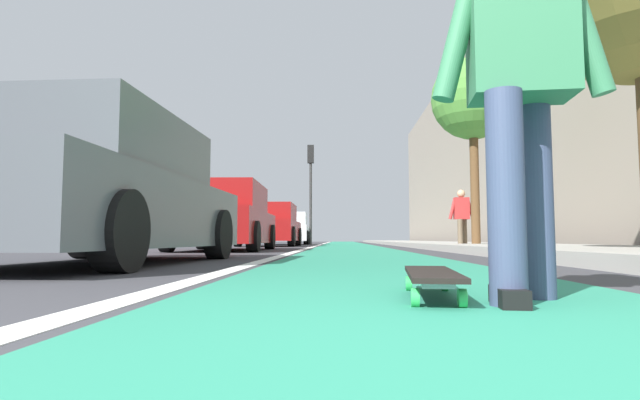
{
  "coord_description": "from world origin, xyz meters",
  "views": [
    {
      "loc": [
        -0.83,
        0.32,
        0.25
      ],
      "look_at": [
        8.37,
        0.68,
        0.97
      ],
      "focal_mm": 28.27,
      "sensor_mm": 36.0,
      "label": 1
    }
  ],
  "objects_px": {
    "skateboard": "(432,276)",
    "parked_car_far": "(270,226)",
    "pedestrian_distant": "(462,215)",
    "traffic_light": "(311,176)",
    "parked_car_mid": "(225,219)",
    "parked_car_near": "(97,194)",
    "parked_car_end": "(289,229)",
    "skater_person": "(520,71)",
    "street_tree_mid": "(473,100)"
  },
  "relations": [
    {
      "from": "skateboard",
      "to": "parked_car_far",
      "type": "bearing_deg",
      "value": 10.37
    },
    {
      "from": "parked_car_mid",
      "to": "parked_car_end",
      "type": "height_order",
      "value": "parked_car_end"
    },
    {
      "from": "traffic_light",
      "to": "parked_car_mid",
      "type": "bearing_deg",
      "value": 173.43
    },
    {
      "from": "parked_car_end",
      "to": "skater_person",
      "type": "bearing_deg",
      "value": -171.73
    },
    {
      "from": "street_tree_mid",
      "to": "pedestrian_distant",
      "type": "relative_size",
      "value": 3.14
    },
    {
      "from": "parked_car_far",
      "to": "traffic_light",
      "type": "bearing_deg",
      "value": -15.74
    },
    {
      "from": "pedestrian_distant",
      "to": "parked_car_near",
      "type": "bearing_deg",
      "value": 144.58
    },
    {
      "from": "parked_car_far",
      "to": "parked_car_near",
      "type": "bearing_deg",
      "value": -179.91
    },
    {
      "from": "skater_person",
      "to": "street_tree_mid",
      "type": "distance_m",
      "value": 10.85
    },
    {
      "from": "skater_person",
      "to": "traffic_light",
      "type": "xyz_separation_m",
      "value": [
        20.12,
        2.02,
        2.11
      ]
    },
    {
      "from": "parked_car_end",
      "to": "pedestrian_distant",
      "type": "xyz_separation_m",
      "value": [
        -10.9,
        -5.48,
        0.15
      ]
    },
    {
      "from": "parked_car_near",
      "to": "parked_car_end",
      "type": "relative_size",
      "value": 1.02
    },
    {
      "from": "skateboard",
      "to": "skater_person",
      "type": "bearing_deg",
      "value": -113.27
    },
    {
      "from": "skater_person",
      "to": "parked_car_near",
      "type": "height_order",
      "value": "skater_person"
    },
    {
      "from": "skateboard",
      "to": "parked_car_mid",
      "type": "xyz_separation_m",
      "value": [
        8.89,
        2.95,
        0.6
      ]
    },
    {
      "from": "skateboard",
      "to": "pedestrian_distant",
      "type": "relative_size",
      "value": 0.57
    },
    {
      "from": "parked_car_near",
      "to": "pedestrian_distant",
      "type": "bearing_deg",
      "value": -35.42
    },
    {
      "from": "parked_car_end",
      "to": "parked_car_mid",
      "type": "bearing_deg",
      "value": 179.34
    },
    {
      "from": "parked_car_mid",
      "to": "parked_car_far",
      "type": "xyz_separation_m",
      "value": [
        6.8,
        -0.07,
        0.03
      ]
    },
    {
      "from": "parked_car_near",
      "to": "street_tree_mid",
      "type": "xyz_separation_m",
      "value": [
        7.23,
        -5.73,
        2.95
      ]
    },
    {
      "from": "skateboard",
      "to": "parked_car_mid",
      "type": "bearing_deg",
      "value": 18.32
    },
    {
      "from": "parked_car_mid",
      "to": "pedestrian_distant",
      "type": "bearing_deg",
      "value": -73.19
    },
    {
      "from": "skateboard",
      "to": "pedestrian_distant",
      "type": "bearing_deg",
      "value": -14.21
    },
    {
      "from": "parked_car_near",
      "to": "parked_car_mid",
      "type": "relative_size",
      "value": 0.98
    },
    {
      "from": "pedestrian_distant",
      "to": "skateboard",
      "type": "bearing_deg",
      "value": 165.79
    },
    {
      "from": "parked_car_mid",
      "to": "traffic_light",
      "type": "xyz_separation_m",
      "value": [
        11.07,
        -1.28,
        2.35
      ]
    },
    {
      "from": "parked_car_far",
      "to": "street_tree_mid",
      "type": "height_order",
      "value": "street_tree_mid"
    },
    {
      "from": "parked_car_end",
      "to": "parked_car_near",
      "type": "bearing_deg",
      "value": 179.84
    },
    {
      "from": "skater_person",
      "to": "parked_car_far",
      "type": "distance_m",
      "value": 16.17
    },
    {
      "from": "street_tree_mid",
      "to": "pedestrian_distant",
      "type": "bearing_deg",
      "value": 19.51
    },
    {
      "from": "parked_car_far",
      "to": "skater_person",
      "type": "bearing_deg",
      "value": -168.52
    },
    {
      "from": "street_tree_mid",
      "to": "skater_person",
      "type": "bearing_deg",
      "value": 166.04
    },
    {
      "from": "skateboard",
      "to": "parked_car_end",
      "type": "bearing_deg",
      "value": 7.42
    },
    {
      "from": "street_tree_mid",
      "to": "pedestrian_distant",
      "type": "height_order",
      "value": "street_tree_mid"
    },
    {
      "from": "parked_car_far",
      "to": "parked_car_end",
      "type": "distance_m",
      "value": 5.8
    },
    {
      "from": "parked_car_mid",
      "to": "parked_car_far",
      "type": "relative_size",
      "value": 1.07
    },
    {
      "from": "parked_car_far",
      "to": "pedestrian_distant",
      "type": "distance_m",
      "value": 7.54
    },
    {
      "from": "parked_car_mid",
      "to": "skateboard",
      "type": "bearing_deg",
      "value": -161.68
    },
    {
      "from": "parked_car_mid",
      "to": "pedestrian_distant",
      "type": "xyz_separation_m",
      "value": [
        1.7,
        -5.63,
        0.16
      ]
    },
    {
      "from": "skater_person",
      "to": "pedestrian_distant",
      "type": "bearing_deg",
      "value": -12.28
    },
    {
      "from": "street_tree_mid",
      "to": "parked_car_far",
      "type": "bearing_deg",
      "value": 45.49
    },
    {
      "from": "parked_car_end",
      "to": "traffic_light",
      "type": "height_order",
      "value": "traffic_light"
    },
    {
      "from": "pedestrian_distant",
      "to": "skater_person",
      "type": "bearing_deg",
      "value": 167.72
    },
    {
      "from": "parked_car_near",
      "to": "parked_car_mid",
      "type": "bearing_deg",
      "value": 0.86
    },
    {
      "from": "skateboard",
      "to": "pedestrian_distant",
      "type": "height_order",
      "value": "pedestrian_distant"
    },
    {
      "from": "skateboard",
      "to": "parked_car_far",
      "type": "height_order",
      "value": "parked_car_far"
    },
    {
      "from": "parked_car_mid",
      "to": "street_tree_mid",
      "type": "distance_m",
      "value": 6.63
    },
    {
      "from": "parked_car_mid",
      "to": "parked_car_end",
      "type": "bearing_deg",
      "value": -0.66
    },
    {
      "from": "skater_person",
      "to": "parked_car_end",
      "type": "xyz_separation_m",
      "value": [
        21.65,
        3.15,
        -0.23
      ]
    },
    {
      "from": "parked_car_near",
      "to": "parked_car_far",
      "type": "xyz_separation_m",
      "value": [
        12.89,
        0.02,
        0.02
      ]
    }
  ]
}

